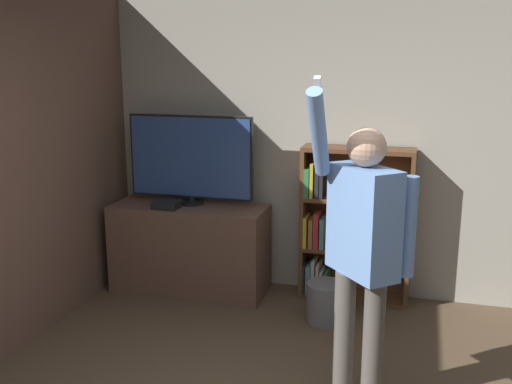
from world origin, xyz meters
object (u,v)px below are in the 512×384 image
(waste_bin, at_px, (326,302))
(game_console, at_px, (166,205))
(television, at_px, (191,159))
(bookshelf, at_px, (345,227))
(person, at_px, (362,241))

(waste_bin, bearing_deg, game_console, 172.88)
(game_console, xyz_separation_m, waste_bin, (1.47, -0.18, -0.67))
(television, height_order, waste_bin, television)
(bookshelf, bearing_deg, television, -173.95)
(waste_bin, bearing_deg, person, -71.59)
(television, relative_size, bookshelf, 0.85)
(television, bearing_deg, game_console, -127.74)
(person, distance_m, waste_bin, 1.49)
(television, distance_m, waste_bin, 1.73)
(person, bearing_deg, bookshelf, 148.65)
(television, xyz_separation_m, bookshelf, (1.38, 0.15, -0.57))
(television, xyz_separation_m, game_console, (-0.16, -0.21, -0.39))
(game_console, relative_size, person, 0.11)
(television, relative_size, person, 0.57)
(bookshelf, bearing_deg, person, -79.52)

